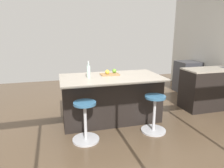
# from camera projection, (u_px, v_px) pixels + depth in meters

# --- Properties ---
(ground_plane) EXTENTS (7.70, 7.70, 0.00)m
(ground_plane) POSITION_uv_depth(u_px,v_px,m) (115.00, 121.00, 4.07)
(ground_plane) COLOR brown
(sink_cabinet) EXTENTS (1.85, 0.60, 1.21)m
(sink_cabinet) POSITION_uv_depth(u_px,v_px,m) (221.00, 87.00, 4.74)
(sink_cabinet) COLOR black
(sink_cabinet) RESTS_ON ground_plane
(oven_range) EXTENTS (0.60, 0.61, 0.90)m
(oven_range) POSITION_uv_depth(u_px,v_px,m) (187.00, 77.00, 5.94)
(oven_range) COLOR #38383D
(oven_range) RESTS_ON ground_plane
(kitchen_island) EXTENTS (1.93, 1.04, 0.90)m
(kitchen_island) POSITION_uv_depth(u_px,v_px,m) (111.00, 98.00, 4.03)
(kitchen_island) COLOR black
(kitchen_island) RESTS_ON ground_plane
(stool_by_window) EXTENTS (0.44, 0.44, 0.67)m
(stool_by_window) POSITION_uv_depth(u_px,v_px,m) (154.00, 115.00, 3.57)
(stool_by_window) COLOR #B7B7BC
(stool_by_window) RESTS_ON ground_plane
(stool_middle) EXTENTS (0.44, 0.44, 0.67)m
(stool_middle) POSITION_uv_depth(u_px,v_px,m) (85.00, 123.00, 3.27)
(stool_middle) COLOR #B7B7BC
(stool_middle) RESTS_ON ground_plane
(cutting_board) EXTENTS (0.36, 0.24, 0.02)m
(cutting_board) POSITION_uv_depth(u_px,v_px,m) (110.00, 74.00, 4.02)
(cutting_board) COLOR olive
(cutting_board) RESTS_ON kitchen_island
(apple_green) EXTENTS (0.08, 0.08, 0.08)m
(apple_green) POSITION_uv_depth(u_px,v_px,m) (114.00, 71.00, 4.11)
(apple_green) COLOR #609E2D
(apple_green) RESTS_ON cutting_board
(apple_yellow) EXTENTS (0.09, 0.09, 0.09)m
(apple_yellow) POSITION_uv_depth(u_px,v_px,m) (107.00, 72.00, 3.99)
(apple_yellow) COLOR gold
(apple_yellow) RESTS_ON cutting_board
(water_bottle) EXTENTS (0.06, 0.06, 0.31)m
(water_bottle) POSITION_uv_depth(u_px,v_px,m) (89.00, 71.00, 3.76)
(water_bottle) COLOR silver
(water_bottle) RESTS_ON kitchen_island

